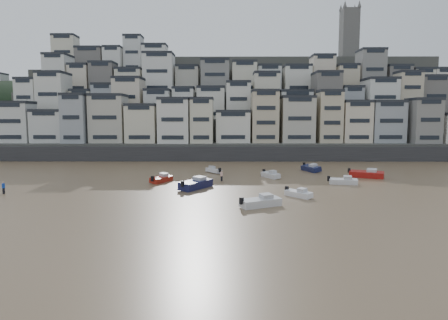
{
  "coord_description": "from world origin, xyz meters",
  "views": [
    {
      "loc": [
        9.81,
        -31.71,
        10.7
      ],
      "look_at": [
        9.38,
        30.0,
        4.0
      ],
      "focal_mm": 32.0,
      "sensor_mm": 36.0,
      "label": 1
    }
  ],
  "objects_px": {
    "boat_i": "(311,168)",
    "boat_h": "(214,170)",
    "boat_a": "(261,201)",
    "boat_f": "(161,178)",
    "person_blue": "(4,188)",
    "boat_e": "(271,174)",
    "boat_c": "(196,182)",
    "boat_g": "(367,173)",
    "boat_d": "(343,180)",
    "boat_b": "(298,193)",
    "person_pink": "(222,176)"
  },
  "relations": [
    {
      "from": "boat_g",
      "to": "boat_h",
      "type": "bearing_deg",
      "value": -166.87
    },
    {
      "from": "boat_d",
      "to": "boat_f",
      "type": "bearing_deg",
      "value": -172.32
    },
    {
      "from": "boat_c",
      "to": "boat_b",
      "type": "relative_size",
      "value": 1.58
    },
    {
      "from": "boat_e",
      "to": "boat_h",
      "type": "relative_size",
      "value": 1.1
    },
    {
      "from": "boat_c",
      "to": "person_blue",
      "type": "relative_size",
      "value": 3.95
    },
    {
      "from": "boat_d",
      "to": "boat_f",
      "type": "height_order",
      "value": "boat_f"
    },
    {
      "from": "boat_d",
      "to": "person_pink",
      "type": "bearing_deg",
      "value": -177.72
    },
    {
      "from": "boat_b",
      "to": "person_pink",
      "type": "relative_size",
      "value": 2.5
    },
    {
      "from": "boat_i",
      "to": "boat_d",
      "type": "height_order",
      "value": "boat_i"
    },
    {
      "from": "boat_b",
      "to": "boat_f",
      "type": "bearing_deg",
      "value": -160.97
    },
    {
      "from": "boat_e",
      "to": "boat_f",
      "type": "distance_m",
      "value": 19.11
    },
    {
      "from": "boat_a",
      "to": "boat_e",
      "type": "bearing_deg",
      "value": 52.81
    },
    {
      "from": "boat_f",
      "to": "boat_h",
      "type": "xyz_separation_m",
      "value": [
        8.25,
        11.02,
        -0.09
      ]
    },
    {
      "from": "boat_i",
      "to": "boat_d",
      "type": "relative_size",
      "value": 1.18
    },
    {
      "from": "boat_i",
      "to": "boat_f",
      "type": "distance_m",
      "value": 30.3
    },
    {
      "from": "person_blue",
      "to": "boat_h",
      "type": "bearing_deg",
      "value": 36.45
    },
    {
      "from": "boat_g",
      "to": "person_blue",
      "type": "height_order",
      "value": "person_blue"
    },
    {
      "from": "boat_g",
      "to": "boat_i",
      "type": "bearing_deg",
      "value": 160.53
    },
    {
      "from": "boat_b",
      "to": "boat_f",
      "type": "relative_size",
      "value": 0.85
    },
    {
      "from": "boat_e",
      "to": "boat_f",
      "type": "height_order",
      "value": "boat_f"
    },
    {
      "from": "boat_c",
      "to": "boat_h",
      "type": "xyz_separation_m",
      "value": [
        2.12,
        16.86,
        -0.34
      ]
    },
    {
      "from": "boat_a",
      "to": "boat_h",
      "type": "distance_m",
      "value": 29.68
    },
    {
      "from": "boat_g",
      "to": "boat_e",
      "type": "xyz_separation_m",
      "value": [
        -16.92,
        -0.16,
        -0.19
      ]
    },
    {
      "from": "boat_d",
      "to": "boat_h",
      "type": "xyz_separation_m",
      "value": [
        -21.06,
        12.84,
        -0.05
      ]
    },
    {
      "from": "boat_c",
      "to": "boat_h",
      "type": "distance_m",
      "value": 16.99
    },
    {
      "from": "boat_a",
      "to": "person_blue",
      "type": "bearing_deg",
      "value": 139.42
    },
    {
      "from": "boat_i",
      "to": "boat_b",
      "type": "xyz_separation_m",
      "value": [
        -6.94,
        -25.16,
        -0.18
      ]
    },
    {
      "from": "boat_a",
      "to": "boat_d",
      "type": "xyz_separation_m",
      "value": [
        14.5,
        16.12,
        -0.11
      ]
    },
    {
      "from": "boat_b",
      "to": "boat_a",
      "type": "bearing_deg",
      "value": -83.65
    },
    {
      "from": "boat_a",
      "to": "boat_f",
      "type": "xyz_separation_m",
      "value": [
        -14.81,
        17.93,
        -0.07
      ]
    },
    {
      "from": "boat_c",
      "to": "boat_f",
      "type": "distance_m",
      "value": 8.47
    },
    {
      "from": "boat_a",
      "to": "boat_h",
      "type": "relative_size",
      "value": 1.27
    },
    {
      "from": "boat_f",
      "to": "person_blue",
      "type": "distance_m",
      "value": 22.74
    },
    {
      "from": "boat_b",
      "to": "person_blue",
      "type": "xyz_separation_m",
      "value": [
        -40.73,
        1.9,
        0.28
      ]
    },
    {
      "from": "boat_c",
      "to": "boat_b",
      "type": "distance_m",
      "value": 15.51
    },
    {
      "from": "boat_h",
      "to": "person_blue",
      "type": "bearing_deg",
      "value": 92.37
    },
    {
      "from": "boat_i",
      "to": "person_pink",
      "type": "relative_size",
      "value": 3.25
    },
    {
      "from": "boat_a",
      "to": "boat_g",
      "type": "bearing_deg",
      "value": 20.08
    },
    {
      "from": "person_blue",
      "to": "boat_g",
      "type": "bearing_deg",
      "value": 15.22
    },
    {
      "from": "boat_d",
      "to": "boat_g",
      "type": "bearing_deg",
      "value": 59.69
    },
    {
      "from": "boat_b",
      "to": "boat_e",
      "type": "distance_m",
      "value": 17.02
    },
    {
      "from": "boat_b",
      "to": "boat_c",
      "type": "bearing_deg",
      "value": -153.92
    },
    {
      "from": "boat_f",
      "to": "person_pink",
      "type": "xyz_separation_m",
      "value": [
        9.89,
        1.25,
        0.18
      ]
    },
    {
      "from": "boat_f",
      "to": "person_pink",
      "type": "distance_m",
      "value": 9.96
    },
    {
      "from": "boat_c",
      "to": "boat_d",
      "type": "relative_size",
      "value": 1.44
    },
    {
      "from": "boat_b",
      "to": "boat_d",
      "type": "distance_m",
      "value": 13.57
    },
    {
      "from": "boat_c",
      "to": "person_blue",
      "type": "bearing_deg",
      "value": 130.62
    },
    {
      "from": "boat_i",
      "to": "boat_c",
      "type": "bearing_deg",
      "value": -67.0
    },
    {
      "from": "boat_i",
      "to": "boat_h",
      "type": "height_order",
      "value": "boat_i"
    },
    {
      "from": "boat_c",
      "to": "boat_h",
      "type": "height_order",
      "value": "boat_c"
    }
  ]
}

